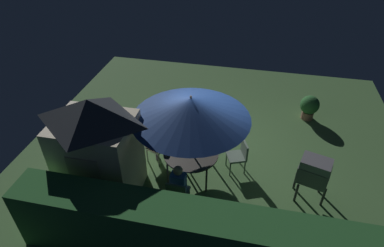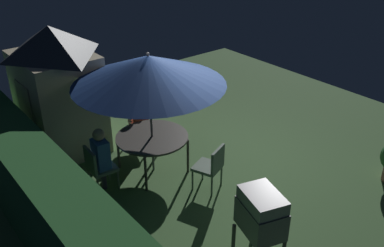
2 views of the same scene
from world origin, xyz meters
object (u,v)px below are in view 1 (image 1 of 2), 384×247
at_px(chair_far_side, 178,193).
at_px(potted_plant_by_grill, 65,185).
at_px(garden_shed, 97,148).
at_px(bbq_grill, 314,172).
at_px(chair_toward_hedge, 239,154).
at_px(person_in_blue, 178,182).
at_px(chair_near_shed, 154,144).
at_px(person_in_red, 156,138).
at_px(potted_plant_by_shed, 309,106).
at_px(patio_umbrella, 191,108).
at_px(patio_table, 191,154).

xyz_separation_m(chair_far_side, potted_plant_by_grill, (2.68, 0.32, -0.01)).
xyz_separation_m(garden_shed, bbq_grill, (-4.97, -0.83, -0.52)).
relative_size(garden_shed, chair_far_side, 2.98).
bearing_deg(garden_shed, chair_toward_hedge, -155.57).
bearing_deg(person_in_blue, chair_far_side, 86.61).
bearing_deg(garden_shed, bbq_grill, -170.52).
xyz_separation_m(bbq_grill, potted_plant_by_grill, (5.72, 1.33, -0.34)).
relative_size(garden_shed, chair_near_shed, 2.98).
bearing_deg(garden_shed, person_in_red, -124.83).
relative_size(potted_plant_by_shed, potted_plant_by_grill, 0.91).
bearing_deg(chair_near_shed, chair_toward_hedge, -178.40).
height_order(chair_toward_hedge, person_in_red, person_in_red).
height_order(garden_shed, patio_umbrella, garden_shed).
height_order(patio_umbrella, bbq_grill, patio_umbrella).
bearing_deg(bbq_grill, garden_shed, 9.48).
distance_m(chair_near_shed, person_in_red, 0.28).
relative_size(patio_umbrella, potted_plant_by_shed, 3.39).
bearing_deg(bbq_grill, patio_umbrella, -2.75).
bearing_deg(potted_plant_by_grill, patio_umbrella, -151.72).
bearing_deg(person_in_red, potted_plant_by_grill, 47.66).
bearing_deg(chair_toward_hedge, patio_table, 21.76).
bearing_deg(bbq_grill, potted_plant_by_shed, -93.97).
height_order(patio_table, potted_plant_by_grill, potted_plant_by_grill).
xyz_separation_m(garden_shed, patio_umbrella, (-1.99, -0.97, 0.76)).
height_order(bbq_grill, chair_toward_hedge, bbq_grill).
xyz_separation_m(bbq_grill, chair_toward_hedge, (1.77, -0.62, -0.33)).
bearing_deg(potted_plant_by_grill, garden_shed, -146.12).
height_order(garden_shed, person_in_blue, garden_shed).
distance_m(bbq_grill, chair_near_shed, 4.15).
relative_size(chair_near_shed, potted_plant_by_grill, 0.99).
height_order(chair_near_shed, person_in_blue, person_in_blue).
bearing_deg(person_in_blue, chair_near_shed, -54.35).
bearing_deg(person_in_red, chair_near_shed, -20.21).
distance_m(garden_shed, patio_table, 2.31).
height_order(patio_umbrella, person_in_red, patio_umbrella).
height_order(potted_plant_by_grill, person_in_red, person_in_red).
distance_m(patio_umbrella, person_in_red, 1.74).
height_order(chair_near_shed, potted_plant_by_shed, chair_near_shed).
relative_size(bbq_grill, potted_plant_by_shed, 1.44).
xyz_separation_m(bbq_grill, chair_near_shed, (4.10, -0.56, -0.33)).
height_order(garden_shed, patio_table, garden_shed).
distance_m(bbq_grill, person_in_red, 4.06).
relative_size(patio_table, person_in_blue, 1.12).
height_order(patio_umbrella, potted_plant_by_grill, patio_umbrella).
distance_m(patio_table, bbq_grill, 2.98).
height_order(patio_table, bbq_grill, bbq_grill).
bearing_deg(person_in_blue, patio_table, -93.39).
xyz_separation_m(patio_umbrella, potted_plant_by_grill, (2.75, 1.48, -1.61)).
relative_size(garden_shed, bbq_grill, 2.24).
bearing_deg(potted_plant_by_shed, bbq_grill, 86.03).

